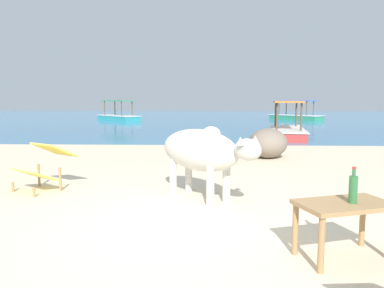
{
  "coord_description": "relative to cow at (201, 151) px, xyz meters",
  "views": [
    {
      "loc": [
        0.33,
        -3.66,
        1.35
      ],
      "look_at": [
        0.07,
        3.0,
        0.55
      ],
      "focal_mm": 34.77,
      "sensor_mm": 36.0,
      "label": 1
    }
  ],
  "objects": [
    {
      "name": "water_surface",
      "position": [
        -0.26,
        20.86,
        -0.68
      ],
      "size": [
        60.0,
        36.0,
        0.03
      ],
      "primitive_type": "cube",
      "color": "teal",
      "rests_on": "ground"
    },
    {
      "name": "bottle",
      "position": [
        1.25,
        -1.82,
        -0.05
      ],
      "size": [
        0.07,
        0.07,
        0.3
      ],
      "color": "#2D6B38",
      "rests_on": "low_bench_table"
    },
    {
      "name": "shore_rock_medium",
      "position": [
        0.26,
        2.98,
        -0.41
      ],
      "size": [
        1.03,
        1.03,
        0.46
      ],
      "primitive_type": "ellipsoid",
      "rotation": [
        0.0,
        0.0,
        2.42
      ],
      "color": "brown",
      "rests_on": "sand_beach"
    },
    {
      "name": "boat_green",
      "position": [
        6.04,
        20.37,
        -0.39
      ],
      "size": [
        3.28,
        3.53,
        1.29
      ],
      "rotation": [
        0.0,
        0.0,
        2.29
      ],
      "color": "#338E66",
      "rests_on": "water_surface"
    },
    {
      "name": "sand_beach",
      "position": [
        -0.26,
        -1.14,
        -0.66
      ],
      "size": [
        18.0,
        14.0,
        0.04
      ],
      "primitive_type": "cube",
      "color": "beige",
      "rests_on": "ground"
    },
    {
      "name": "boat_teal",
      "position": [
        -5.69,
        19.22,
        -0.39
      ],
      "size": [
        3.37,
        3.46,
        1.29
      ],
      "rotation": [
        0.0,
        0.0,
        2.33
      ],
      "color": "teal",
      "rests_on": "water_surface"
    },
    {
      "name": "shore_rock_large",
      "position": [
        1.45,
        3.58,
        -0.31
      ],
      "size": [
        1.15,
        1.24,
        0.67
      ],
      "primitive_type": "ellipsoid",
      "rotation": [
        0.0,
        0.0,
        1.23
      ],
      "color": "gray",
      "rests_on": "sand_beach"
    },
    {
      "name": "low_bench_table",
      "position": [
        1.2,
        -1.8,
        -0.25
      ],
      "size": [
        0.86,
        0.66,
        0.48
      ],
      "rotation": [
        0.0,
        0.0,
        0.32
      ],
      "color": "#A37A4C",
      "rests_on": "sand_beach"
    },
    {
      "name": "cow",
      "position": [
        0.0,
        0.0,
        0.0
      ],
      "size": [
        1.42,
        1.51,
        0.97
      ],
      "rotation": [
        0.0,
        0.0,
        5.45
      ],
      "color": "beige",
      "rests_on": "sand_beach"
    },
    {
      "name": "deck_chair_near",
      "position": [
        -2.27,
        0.45,
        -0.26
      ],
      "size": [
        0.86,
        0.93,
        0.68
      ],
      "rotation": [
        0.0,
        0.0,
        4.14
      ],
      "color": "#A37A4C",
      "rests_on": "sand_beach"
    },
    {
      "name": "boat_red",
      "position": [
        2.93,
        8.52,
        -0.39
      ],
      "size": [
        1.72,
        3.81,
        1.29
      ],
      "rotation": [
        0.0,
        0.0,
        4.55
      ],
      "color": "#C63833",
      "rests_on": "water_surface"
    }
  ]
}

